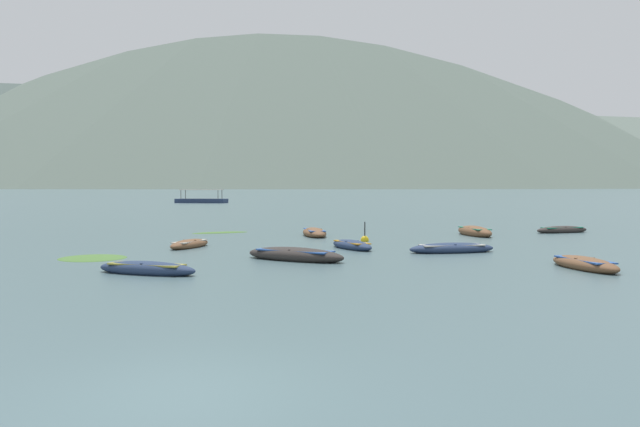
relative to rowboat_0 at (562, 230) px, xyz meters
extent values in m
plane|color=#476066|center=(-16.05, 1468.53, -0.17)|extent=(6000.00, 6000.00, 0.00)
cone|color=#4C5B56|center=(-641.39, 1573.54, 250.02)|extent=(1888.17, 1888.17, 500.37)
cone|color=#56665B|center=(-145.71, 1455.74, 259.96)|extent=(1834.76, 1834.76, 520.25)
cone|color=slate|center=(337.23, 1603.95, 220.31)|extent=(1694.36, 1694.36, 440.95)
ellipsoid|color=#2D2826|center=(0.00, 0.00, -0.01)|extent=(3.89, 2.41, 0.53)
cube|color=#197A56|center=(0.00, 0.00, 0.15)|extent=(2.80, 1.73, 0.05)
cube|color=#2D2826|center=(0.00, 0.00, 0.20)|extent=(0.35, 0.70, 0.04)
ellipsoid|color=brown|center=(-15.42, -3.21, 0.01)|extent=(2.01, 4.14, 0.60)
cube|color=#28519E|center=(-15.42, -3.21, 0.19)|extent=(1.44, 2.98, 0.05)
cube|color=brown|center=(-15.42, -3.21, 0.24)|extent=(0.85, 0.25, 0.04)
ellipsoid|color=navy|center=(-20.31, -19.45, -0.01)|extent=(3.79, 2.05, 0.53)
cube|color=olive|center=(-20.31, -19.45, 0.15)|extent=(2.73, 1.48, 0.05)
cube|color=navy|center=(-20.31, -19.45, 0.20)|extent=(0.28, 0.66, 0.04)
ellipsoid|color=brown|center=(-5.27, -17.67, 0.00)|extent=(1.92, 3.68, 0.54)
cube|color=#28519E|center=(-5.27, -17.67, 0.16)|extent=(1.38, 2.65, 0.05)
cube|color=brown|center=(-5.27, -17.67, 0.21)|extent=(0.76, 0.26, 0.04)
ellipsoid|color=brown|center=(-5.97, -2.50, 0.05)|extent=(1.99, 4.22, 0.71)
cube|color=#197A56|center=(-5.97, -2.50, 0.26)|extent=(1.43, 3.04, 0.05)
cube|color=brown|center=(-5.97, -2.50, 0.31)|extent=(0.81, 0.24, 0.04)
ellipsoid|color=brown|center=(-21.05, -10.40, -0.02)|extent=(1.81, 3.25, 0.49)
cube|color=#B7B2A3|center=(-21.05, -10.40, 0.13)|extent=(1.31, 2.34, 0.05)
cube|color=brown|center=(-21.05, -10.40, 0.18)|extent=(0.66, 0.26, 0.04)
ellipsoid|color=#2D2826|center=(-15.66, -15.38, 0.03)|extent=(4.45, 3.24, 0.64)
cube|color=#28519E|center=(-15.66, -15.38, 0.22)|extent=(3.21, 2.34, 0.05)
cube|color=#2D2826|center=(-15.66, -15.38, 0.27)|extent=(0.50, 0.81, 0.04)
ellipsoid|color=navy|center=(-13.35, -10.74, -0.01)|extent=(2.42, 3.36, 0.51)
cube|color=orange|center=(-13.35, -10.74, 0.14)|extent=(1.74, 2.42, 0.05)
cube|color=navy|center=(-13.35, -10.74, 0.19)|extent=(0.65, 0.39, 0.04)
ellipsoid|color=navy|center=(-8.98, -12.21, 0.00)|extent=(4.11, 2.15, 0.53)
cube|color=#B7B2A3|center=(-8.98, -12.21, 0.16)|extent=(2.96, 1.55, 0.05)
cube|color=navy|center=(-8.98, -12.21, 0.21)|extent=(0.28, 0.80, 0.04)
cube|color=navy|center=(-38.09, 69.01, 0.10)|extent=(8.99, 3.93, 0.90)
cylinder|color=#4C4742|center=(-34.68, 69.76, 1.23)|extent=(0.10, 0.10, 1.80)
cylinder|color=#4C4742|center=(-34.93, 67.51, 1.23)|extent=(0.10, 0.10, 1.80)
cylinder|color=#4C4742|center=(-41.25, 70.50, 1.23)|extent=(0.10, 0.10, 1.80)
cylinder|color=#4C4742|center=(-41.51, 68.25, 1.23)|extent=(0.10, 0.10, 1.80)
cube|color=beige|center=(-38.09, 69.01, 2.13)|extent=(7.55, 3.30, 0.12)
sphere|color=yellow|center=(-12.61, -6.80, -0.08)|extent=(0.43, 0.43, 0.43)
cylinder|color=black|center=(-12.61, -6.80, 0.39)|extent=(0.06, 0.06, 0.95)
ellipsoid|color=#477033|center=(-23.90, -15.00, -0.17)|extent=(3.75, 3.78, 0.14)
ellipsoid|color=#477033|center=(-21.40, -0.97, -0.17)|extent=(3.68, 2.65, 0.14)
camera|label=1|loc=(-13.83, -40.27, 2.75)|focal=35.71mm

